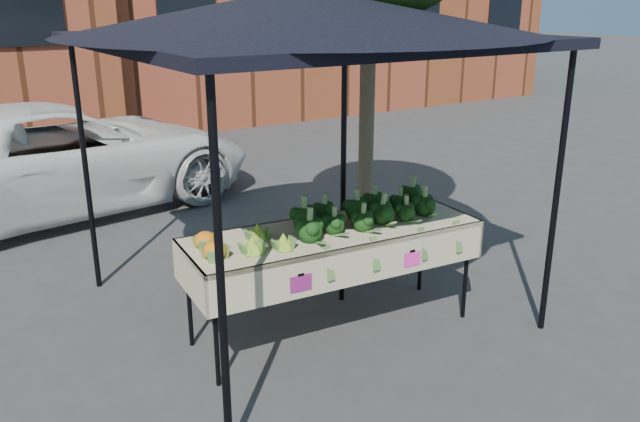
{
  "coord_description": "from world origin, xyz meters",
  "views": [
    {
      "loc": [
        -2.49,
        -3.85,
        2.65
      ],
      "look_at": [
        0.25,
        0.32,
        1.0
      ],
      "focal_mm": 36.16,
      "sensor_mm": 36.0,
      "label": 1
    }
  ],
  "objects_px": {
    "street_tree": "(368,55)",
    "vehicle": "(40,9)",
    "table": "(333,281)",
    "canopy": "(304,158)"
  },
  "relations": [
    {
      "from": "street_tree",
      "to": "table",
      "type": "bearing_deg",
      "value": -137.08
    },
    {
      "from": "vehicle",
      "to": "street_tree",
      "type": "bearing_deg",
      "value": -158.02
    },
    {
      "from": "table",
      "to": "canopy",
      "type": "relative_size",
      "value": 0.78
    },
    {
      "from": "vehicle",
      "to": "street_tree",
      "type": "distance_m",
      "value": 4.28
    },
    {
      "from": "table",
      "to": "street_tree",
      "type": "distance_m",
      "value": 2.22
    },
    {
      "from": "table",
      "to": "canopy",
      "type": "distance_m",
      "value": 1.06
    },
    {
      "from": "street_tree",
      "to": "vehicle",
      "type": "bearing_deg",
      "value": 120.67
    },
    {
      "from": "table",
      "to": "canopy",
      "type": "xyz_separation_m",
      "value": [
        0.05,
        0.52,
        0.92
      ]
    },
    {
      "from": "canopy",
      "to": "street_tree",
      "type": "bearing_deg",
      "value": 24.48
    },
    {
      "from": "canopy",
      "to": "street_tree",
      "type": "distance_m",
      "value": 1.35
    }
  ]
}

